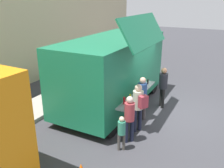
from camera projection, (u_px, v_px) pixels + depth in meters
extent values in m
plane|color=#38383D|center=(165.00, 110.00, 10.12)|extent=(60.00, 60.00, 0.00)
cube|color=#19754D|center=(112.00, 70.00, 10.07)|extent=(5.90, 2.51, 2.64)
cube|color=#19754D|center=(144.00, 31.00, 8.32)|extent=(3.24, 0.67, 1.04)
cube|color=black|center=(133.00, 70.00, 8.97)|extent=(3.07, 0.12, 1.19)
cube|color=#B7B7BC|center=(138.00, 94.00, 9.19)|extent=(3.24, 0.37, 0.05)
cylinder|color=red|center=(124.00, 101.00, 8.21)|extent=(0.08, 0.08, 0.25)
cylinder|color=yellow|center=(130.00, 97.00, 8.58)|extent=(0.06, 0.06, 0.21)
cylinder|color=red|center=(136.00, 92.00, 8.96)|extent=(0.08, 0.08, 0.26)
cylinder|color=red|center=(139.00, 89.00, 9.33)|extent=(0.07, 0.07, 0.23)
cylinder|color=orange|center=(144.00, 85.00, 9.73)|extent=(0.07, 0.07, 0.23)
cylinder|color=black|center=(148.00, 82.00, 10.12)|extent=(0.06, 0.06, 0.21)
cube|color=black|center=(138.00, 47.00, 12.33)|extent=(0.09, 2.11, 1.16)
cylinder|color=black|center=(114.00, 77.00, 12.81)|extent=(0.90, 0.28, 0.90)
cylinder|color=black|center=(153.00, 84.00, 11.87)|extent=(0.90, 0.28, 0.90)
cylinder|color=black|center=(60.00, 110.00, 9.07)|extent=(0.90, 0.28, 0.90)
cylinder|color=black|center=(111.00, 124.00, 8.13)|extent=(0.90, 0.28, 0.90)
cylinder|color=#2F5F3A|center=(109.00, 66.00, 14.70)|extent=(0.60, 0.60, 1.00)
cylinder|color=#4C4344|center=(139.00, 110.00, 9.14)|extent=(0.13, 0.13, 0.85)
cylinder|color=#4C4344|center=(144.00, 109.00, 9.24)|extent=(0.13, 0.13, 0.85)
cylinder|color=#2B4A86|center=(142.00, 92.00, 8.94)|extent=(0.35, 0.35, 0.64)
sphere|color=#D4A28A|center=(143.00, 80.00, 8.79)|extent=(0.24, 0.24, 0.24)
cube|color=brown|center=(136.00, 100.00, 8.92)|extent=(0.25, 0.24, 0.25)
cylinder|color=#1E2238|center=(135.00, 121.00, 8.37)|extent=(0.14, 0.14, 0.86)
cylinder|color=#1E2238|center=(140.00, 119.00, 8.48)|extent=(0.14, 0.14, 0.86)
cylinder|color=beige|center=(138.00, 100.00, 8.17)|extent=(0.36, 0.36, 0.65)
sphere|color=beige|center=(139.00, 88.00, 8.02)|extent=(0.24, 0.24, 0.24)
cube|color=#AB3543|center=(143.00, 102.00, 7.94)|extent=(0.35, 0.31, 0.42)
cylinder|color=#1D233A|center=(126.00, 132.00, 7.75)|extent=(0.13, 0.13, 0.79)
cylinder|color=#1D233A|center=(132.00, 130.00, 7.82)|extent=(0.13, 0.13, 0.79)
cylinder|color=#A93940|center=(129.00, 112.00, 7.55)|extent=(0.33, 0.33, 0.60)
sphere|color=beige|center=(130.00, 100.00, 7.41)|extent=(0.22, 0.22, 0.22)
cylinder|color=black|center=(163.00, 99.00, 10.18)|extent=(0.14, 0.14, 0.86)
cylinder|color=black|center=(161.00, 96.00, 10.40)|extent=(0.14, 0.14, 0.86)
cylinder|color=#23242B|center=(163.00, 81.00, 10.04)|extent=(0.36, 0.36, 0.65)
sphere|color=#A36F4E|center=(164.00, 71.00, 9.88)|extent=(0.24, 0.24, 0.24)
cylinder|color=#4A4742|center=(119.00, 142.00, 7.38)|extent=(0.09, 0.09, 0.57)
cylinder|color=#4A4742|center=(124.00, 142.00, 7.40)|extent=(0.09, 0.09, 0.57)
cylinder|color=#33896B|center=(122.00, 128.00, 7.22)|extent=(0.24, 0.24, 0.43)
sphere|color=beige|center=(122.00, 119.00, 7.12)|extent=(0.16, 0.16, 0.16)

